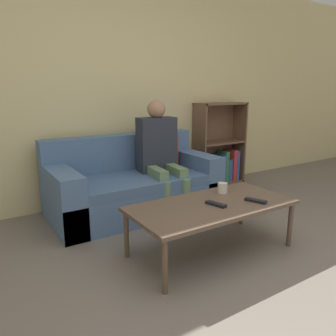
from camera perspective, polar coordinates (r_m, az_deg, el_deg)
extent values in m
plane|color=#70665B|center=(2.18, 19.19, -22.83)|extent=(22.00, 22.00, 0.00)
cube|color=beige|center=(3.78, -10.37, 13.80)|extent=(12.00, 0.06, 2.60)
cube|color=#4C6B93|center=(3.49, -5.65, -5.21)|extent=(1.74, 0.84, 0.30)
cube|color=#466288|center=(3.35, -5.03, -2.37)|extent=(1.30, 0.66, 0.10)
cube|color=#4C6B93|center=(3.67, -8.17, 2.81)|extent=(1.74, 0.18, 0.38)
cube|color=#4C6B93|center=(3.20, -17.95, -5.12)|extent=(0.22, 0.84, 0.56)
cube|color=#4C6B93|center=(3.83, 4.44, -1.42)|extent=(0.22, 0.84, 0.56)
cube|color=#93423D|center=(3.74, -0.95, 2.98)|extent=(0.36, 0.12, 0.36)
cube|color=brown|center=(4.27, 5.43, 3.77)|extent=(0.02, 0.28, 1.10)
cube|color=brown|center=(4.73, 12.17, 4.48)|extent=(0.02, 0.28, 1.10)
cube|color=brown|center=(4.59, 7.91, 4.38)|extent=(0.72, 0.02, 1.10)
cube|color=brown|center=(4.61, 8.73, -2.45)|extent=(0.72, 0.28, 0.02)
cube|color=brown|center=(4.49, 8.98, 4.43)|extent=(0.68, 0.28, 0.02)
cube|color=brown|center=(4.44, 9.23, 11.01)|extent=(0.72, 0.28, 0.02)
cube|color=#B77542|center=(4.37, 5.85, -0.87)|extent=(0.07, 0.23, 0.33)
cube|color=#232328|center=(4.40, 6.67, -0.56)|extent=(0.06, 0.19, 0.36)
cube|color=red|center=(4.44, 7.26, -0.49)|extent=(0.05, 0.20, 0.35)
cube|color=#232328|center=(4.47, 7.88, -0.22)|extent=(0.05, 0.16, 0.38)
cube|color=#6699A8|center=(4.52, 8.35, -0.60)|extent=(0.04, 0.19, 0.30)
cube|color=#33519E|center=(4.55, 8.90, -0.05)|extent=(0.06, 0.20, 0.38)
cube|color=#2D7A4C|center=(4.58, 9.52, 0.33)|extent=(0.06, 0.20, 0.42)
cube|color=#33519E|center=(4.64, 10.12, -0.29)|extent=(0.06, 0.19, 0.31)
cube|color=red|center=(4.68, 10.72, 0.60)|extent=(0.06, 0.23, 0.43)
cube|color=#33519E|center=(4.72, 11.29, 0.57)|extent=(0.05, 0.21, 0.41)
cylinder|color=brown|center=(2.14, -0.58, -16.80)|extent=(0.04, 0.04, 0.37)
cylinder|color=brown|center=(2.90, 20.50, -9.25)|extent=(0.04, 0.04, 0.37)
cylinder|color=brown|center=(2.57, -7.25, -11.41)|extent=(0.04, 0.04, 0.37)
cylinder|color=brown|center=(3.23, 12.67, -6.34)|extent=(0.04, 0.04, 0.37)
cube|color=brown|center=(2.59, 7.66, -6.48)|extent=(1.29, 0.63, 0.03)
cylinder|color=#66845B|center=(3.21, -0.31, -5.89)|extent=(0.10, 0.10, 0.40)
cylinder|color=#66845B|center=(3.31, 3.11, -5.31)|extent=(0.10, 0.10, 0.40)
cube|color=#66845B|center=(3.33, -2.03, -0.75)|extent=(0.13, 0.38, 0.09)
cube|color=#66845B|center=(3.42, 1.30, -0.34)|extent=(0.13, 0.38, 0.09)
cube|color=#282D38|center=(3.52, -2.01, 4.11)|extent=(0.42, 0.24, 0.58)
sphere|color=#A87A5B|center=(3.48, -2.06, 10.22)|extent=(0.19, 0.19, 0.19)
cylinder|color=silver|center=(2.84, 9.46, -3.44)|extent=(0.08, 0.08, 0.09)
cube|color=black|center=(2.54, 8.33, -6.24)|extent=(0.09, 0.18, 0.02)
cube|color=black|center=(2.68, 15.01, -5.51)|extent=(0.11, 0.18, 0.02)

